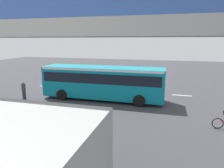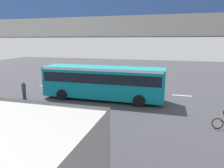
% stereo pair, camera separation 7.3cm
% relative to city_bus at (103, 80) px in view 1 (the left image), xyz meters
% --- Properties ---
extents(ground, '(80.00, 80.00, 0.00)m').
position_rel_city_bus_xyz_m(ground, '(0.52, -1.06, -1.88)').
color(ground, '#38383D').
extents(city_bus, '(11.54, 2.85, 3.15)m').
position_rel_city_bus_xyz_m(city_bus, '(0.00, 0.00, 0.00)').
color(city_bus, '#0C8493').
rests_on(city_bus, ground).
extents(pedestrian, '(0.38, 0.38, 1.79)m').
position_rel_city_bus_xyz_m(pedestrian, '(7.40, 1.93, -1.00)').
color(pedestrian, '#2D2D38').
rests_on(pedestrian, ground).
extents(traffic_sign, '(0.08, 0.60, 2.80)m').
position_rel_city_bus_xyz_m(traffic_sign, '(-2.71, -4.86, 0.01)').
color(traffic_sign, slate).
rests_on(traffic_sign, ground).
extents(lane_dash_leftmost, '(2.00, 0.20, 0.01)m').
position_rel_city_bus_xyz_m(lane_dash_leftmost, '(-7.48, -3.54, -1.88)').
color(lane_dash_leftmost, silver).
rests_on(lane_dash_leftmost, ground).
extents(lane_dash_left, '(2.00, 0.20, 0.01)m').
position_rel_city_bus_xyz_m(lane_dash_left, '(-3.48, -3.54, -1.88)').
color(lane_dash_left, silver).
rests_on(lane_dash_left, ground).
extents(lane_dash_centre, '(2.00, 0.20, 0.01)m').
position_rel_city_bus_xyz_m(lane_dash_centre, '(0.52, -3.54, -1.88)').
color(lane_dash_centre, silver).
rests_on(lane_dash_centre, ground).
extents(lane_dash_right, '(2.00, 0.20, 0.01)m').
position_rel_city_bus_xyz_m(lane_dash_right, '(4.52, -3.54, -1.88)').
color(lane_dash_right, silver).
rests_on(lane_dash_right, ground).
extents(lane_dash_rightmost, '(2.00, 0.20, 0.01)m').
position_rel_city_bus_xyz_m(lane_dash_rightmost, '(8.52, -3.54, -1.88)').
color(lane_dash_rightmost, silver).
rests_on(lane_dash_rightmost, ground).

